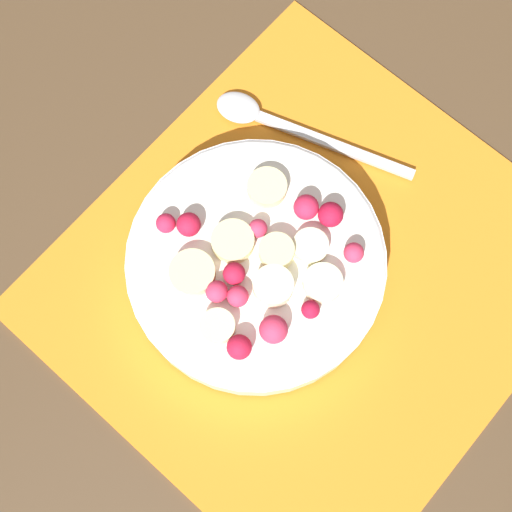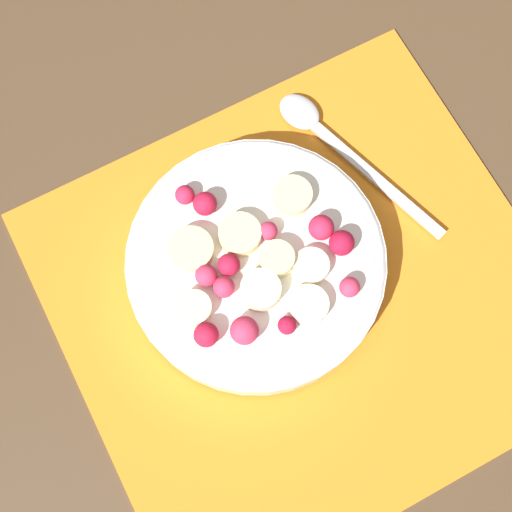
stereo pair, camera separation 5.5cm
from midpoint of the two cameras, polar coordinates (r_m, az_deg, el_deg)
ground_plane at (r=0.59m, az=6.46°, el=-3.71°), size 3.00×3.00×0.00m
placemat at (r=0.59m, az=6.49°, el=-3.65°), size 0.39×0.36×0.01m
fruit_bowl at (r=0.56m, az=2.73°, el=-1.08°), size 0.21×0.21×0.06m
spoon at (r=0.63m, az=8.22°, el=9.05°), size 0.08×0.18×0.01m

